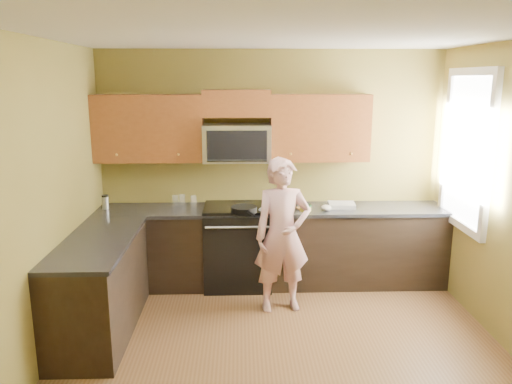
{
  "coord_description": "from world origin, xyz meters",
  "views": [
    {
      "loc": [
        -0.37,
        -3.83,
        2.37
      ],
      "look_at": [
        -0.2,
        1.3,
        1.2
      ],
      "focal_mm": 34.96,
      "sensor_mm": 36.0,
      "label": 1
    }
  ],
  "objects_px": {
    "woman": "(282,235)",
    "butter_tub": "(305,211)",
    "travel_mug": "(106,209)",
    "microwave": "(237,161)",
    "stove": "(238,246)",
    "frying_pan": "(244,212)"
  },
  "relations": [
    {
      "from": "woman",
      "to": "butter_tub",
      "type": "bearing_deg",
      "value": 51.37
    },
    {
      "from": "travel_mug",
      "to": "woman",
      "type": "bearing_deg",
      "value": -19.09
    },
    {
      "from": "microwave",
      "to": "travel_mug",
      "type": "height_order",
      "value": "microwave"
    },
    {
      "from": "microwave",
      "to": "woman",
      "type": "distance_m",
      "value": 1.11
    },
    {
      "from": "stove",
      "to": "butter_tub",
      "type": "distance_m",
      "value": 0.89
    },
    {
      "from": "woman",
      "to": "butter_tub",
      "type": "height_order",
      "value": "woman"
    },
    {
      "from": "stove",
      "to": "microwave",
      "type": "distance_m",
      "value": 0.98
    },
    {
      "from": "woman",
      "to": "travel_mug",
      "type": "relative_size",
      "value": 9.86
    },
    {
      "from": "woman",
      "to": "butter_tub",
      "type": "relative_size",
      "value": 12.23
    },
    {
      "from": "stove",
      "to": "woman",
      "type": "relative_size",
      "value": 0.59
    },
    {
      "from": "butter_tub",
      "to": "woman",
      "type": "bearing_deg",
      "value": -120.15
    },
    {
      "from": "woman",
      "to": "travel_mug",
      "type": "height_order",
      "value": "woman"
    },
    {
      "from": "butter_tub",
      "to": "travel_mug",
      "type": "bearing_deg",
      "value": 175.88
    },
    {
      "from": "stove",
      "to": "travel_mug",
      "type": "bearing_deg",
      "value": 178.67
    },
    {
      "from": "woman",
      "to": "travel_mug",
      "type": "distance_m",
      "value": 2.08
    },
    {
      "from": "stove",
      "to": "woman",
      "type": "bearing_deg",
      "value": -54.32
    },
    {
      "from": "frying_pan",
      "to": "butter_tub",
      "type": "xyz_separation_m",
      "value": [
        0.69,
        0.13,
        -0.03
      ]
    },
    {
      "from": "stove",
      "to": "frying_pan",
      "type": "xyz_separation_m",
      "value": [
        0.07,
        -0.26,
        0.47
      ]
    },
    {
      "from": "stove",
      "to": "frying_pan",
      "type": "bearing_deg",
      "value": -74.07
    },
    {
      "from": "butter_tub",
      "to": "microwave",
      "type": "bearing_deg",
      "value": 161.64
    },
    {
      "from": "microwave",
      "to": "frying_pan",
      "type": "height_order",
      "value": "microwave"
    },
    {
      "from": "butter_tub",
      "to": "travel_mug",
      "type": "relative_size",
      "value": 0.81
    }
  ]
}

